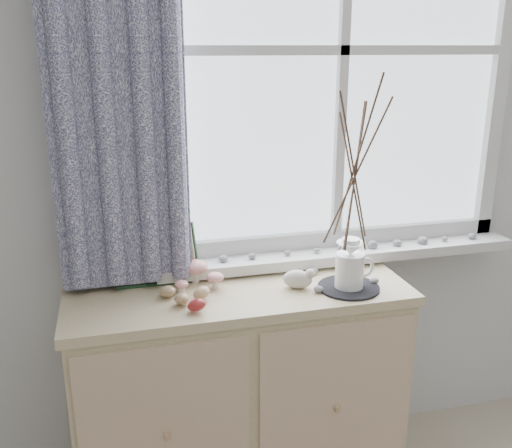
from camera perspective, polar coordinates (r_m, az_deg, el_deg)
name	(u,v)px	position (r m, az deg, el deg)	size (l,w,h in m)	color
sideboard	(240,394)	(2.22, -1.61, -16.62)	(1.20, 0.45, 0.85)	#CBBE8E
botanical_book	(156,253)	(2.04, -9.99, -2.91)	(0.34, 0.13, 0.23)	#1B3921
toadstool_cluster	(198,272)	(2.04, -5.81, -4.78)	(0.18, 0.15, 0.08)	white
wooden_eggs	(187,297)	(1.91, -6.94, -7.24)	(0.16, 0.17, 0.06)	tan
songbird_figurine	(298,278)	(2.01, 4.18, -5.42)	(0.14, 0.07, 0.07)	beige
crocheted_doily	(349,287)	(2.04, 9.24, -6.28)	(0.22, 0.22, 0.01)	black
twig_pitcher	(355,168)	(1.91, 9.86, 5.54)	(0.27, 0.27, 0.75)	white
sideboard_pebbles	(326,276)	(2.10, 7.01, -5.20)	(0.33, 0.23, 0.02)	gray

